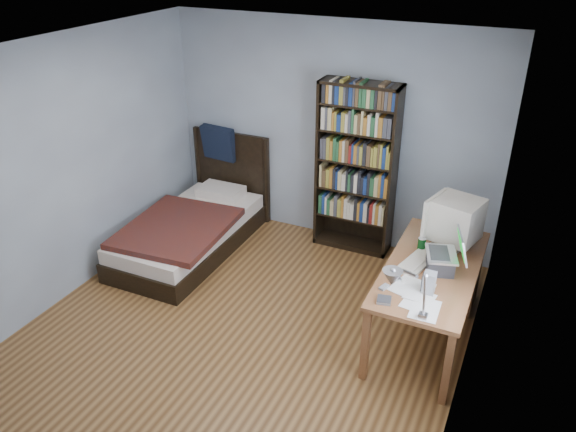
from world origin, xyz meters
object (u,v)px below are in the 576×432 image
(speaker, at_px, (429,283))
(bed, at_px, (193,227))
(crt_monitor, at_px, (454,220))
(desk_lamp, at_px, (398,282))
(laptop, at_px, (443,259))
(keyboard, at_px, (418,262))
(desk, at_px, (439,271))
(bookshelf, at_px, (356,169))
(soda_can, at_px, (422,245))

(speaker, relative_size, bed, 0.09)
(crt_monitor, relative_size, desk_lamp, 0.76)
(desk_lamp, height_order, speaker, desk_lamp)
(speaker, xyz_separation_m, bed, (-2.83, 0.85, -0.57))
(laptop, height_order, speaker, laptop)
(keyboard, bearing_deg, speaker, -51.23)
(crt_monitor, distance_m, speaker, 0.84)
(desk, bearing_deg, desk_lamp, -91.44)
(desk_lamp, bearing_deg, crt_monitor, 86.05)
(keyboard, xyz_separation_m, bed, (-2.65, 0.45, -0.49))
(crt_monitor, xyz_separation_m, laptop, (0.01, -0.45, -0.16))
(laptop, relative_size, bookshelf, 0.21)
(desk_lamp, height_order, bed, desk_lamp)
(desk, distance_m, laptop, 0.65)
(crt_monitor, distance_m, bookshelf, 1.45)
(keyboard, relative_size, speaker, 2.45)
(laptop, bearing_deg, desk, 99.53)
(keyboard, bearing_deg, bed, -175.12)
(crt_monitor, bearing_deg, bed, 179.48)
(keyboard, distance_m, speaker, 0.44)
(laptop, height_order, soda_can, laptop)
(bed, bearing_deg, bookshelf, 25.87)
(desk, distance_m, bookshelf, 1.48)
(crt_monitor, xyz_separation_m, soda_can, (-0.22, -0.21, -0.20))
(desk, relative_size, crt_monitor, 3.26)
(crt_monitor, height_order, bookshelf, bookshelf)
(bed, bearing_deg, keyboard, -9.70)
(speaker, bearing_deg, bed, 162.39)
(desk_lamp, relative_size, soda_can, 5.12)
(soda_can, bearing_deg, speaker, -72.06)
(laptop, relative_size, soda_can, 3.09)
(soda_can, height_order, bookshelf, bookshelf)
(laptop, xyz_separation_m, bookshelf, (-1.21, 1.28, 0.12))
(desk, distance_m, desk_lamp, 1.81)
(crt_monitor, distance_m, keyboard, 0.53)
(desk, xyz_separation_m, laptop, (0.08, -0.49, 0.42))
(keyboard, height_order, speaker, speaker)
(crt_monitor, relative_size, laptop, 1.25)
(bookshelf, bearing_deg, crt_monitor, -34.64)
(laptop, height_order, bed, bed)
(desk_lamp, height_order, keyboard, desk_lamp)
(desk, xyz_separation_m, crt_monitor, (0.07, -0.04, 0.58))
(bookshelf, bearing_deg, laptop, -46.59)
(keyboard, bearing_deg, desk_lamp, -71.04)
(laptop, distance_m, keyboard, 0.23)
(keyboard, xyz_separation_m, bookshelf, (-1.00, 1.25, 0.22))
(keyboard, height_order, bookshelf, bookshelf)
(crt_monitor, height_order, soda_can, crt_monitor)
(crt_monitor, bearing_deg, desk, 151.02)
(crt_monitor, relative_size, bookshelf, 0.26)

